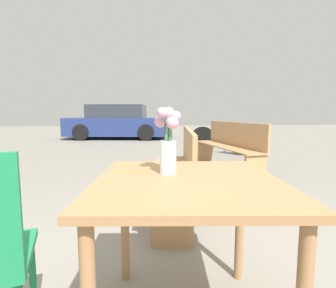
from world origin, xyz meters
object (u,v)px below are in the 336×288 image
at_px(bicycle, 221,140).
at_px(parked_car, 118,123).
at_px(bench_middle, 179,168).
at_px(table_front, 188,202).
at_px(flower_vase, 168,143).
at_px(bench_near, 230,144).

distance_m(bicycle, parked_car, 5.17).
distance_m(bench_middle, parked_car, 8.10).
distance_m(table_front, parked_car, 9.49).
height_order(flower_vase, bicycle, flower_vase).
distance_m(flower_vase, bench_near, 3.40).
bearing_deg(table_front, bench_middle, 82.89).
bearing_deg(flower_vase, bicycle, 69.64).
relative_size(flower_vase, bicycle, 0.23).
xyz_separation_m(bench_middle, parked_car, (-1.27, 7.99, 0.17)).
bearing_deg(bench_near, flower_vase, -114.43).
relative_size(table_front, bench_middle, 0.59).
bearing_deg(parked_car, table_front, -83.41).
distance_m(table_front, flower_vase, 0.29).
bearing_deg(bicycle, table_front, -109.18).
relative_size(table_front, parked_car, 0.23).
distance_m(bench_middle, bicycle, 4.05).
height_order(bench_near, bench_middle, same).
xyz_separation_m(table_front, bench_middle, (0.18, 1.44, -0.15)).
relative_size(table_front, bicycle, 0.66).
bearing_deg(flower_vase, table_front, -55.72).
bearing_deg(parked_car, bench_middle, -80.99).
height_order(bench_middle, bicycle, bench_middle).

